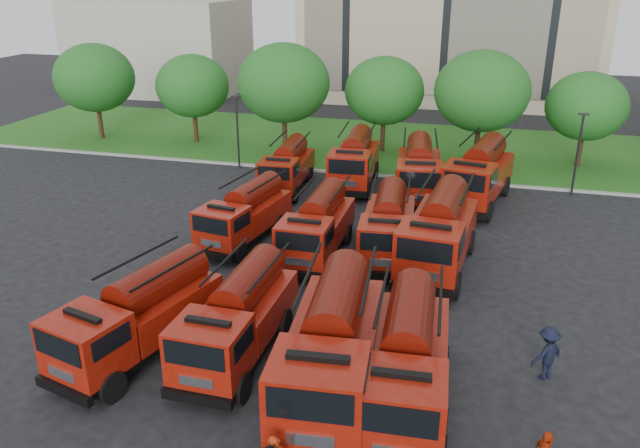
# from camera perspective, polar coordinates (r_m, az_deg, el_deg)

# --- Properties ---
(ground) EXTENTS (140.00, 140.00, 0.00)m
(ground) POSITION_cam_1_polar(r_m,az_deg,el_deg) (26.29, -0.92, -7.18)
(ground) COLOR black
(ground) RESTS_ON ground
(lawn) EXTENTS (70.00, 16.00, 0.12)m
(lawn) POSITION_cam_1_polar(r_m,az_deg,el_deg) (50.13, 7.21, 7.11)
(lawn) COLOR #215316
(lawn) RESTS_ON ground
(curb) EXTENTS (70.00, 0.30, 0.14)m
(curb) POSITION_cam_1_polar(r_m,az_deg,el_deg) (42.42, 5.65, 4.43)
(curb) COLOR gray
(curb) RESTS_ON ground
(side_building) EXTENTS (18.00, 12.00, 10.00)m
(side_building) POSITION_cam_1_polar(r_m,az_deg,el_deg) (75.78, -14.39, 15.47)
(side_building) COLOR #A7A394
(side_building) RESTS_ON ground
(tree_0) EXTENTS (6.30, 6.30, 7.70)m
(tree_0) POSITION_cam_1_polar(r_m,az_deg,el_deg) (54.04, -19.93, 12.46)
(tree_0) COLOR #382314
(tree_0) RESTS_ON ground
(tree_1) EXTENTS (5.71, 5.71, 6.98)m
(tree_1) POSITION_cam_1_polar(r_m,az_deg,el_deg) (50.95, -11.58, 12.26)
(tree_1) COLOR #382314
(tree_1) RESTS_ON ground
(tree_2) EXTENTS (6.72, 6.72, 8.22)m
(tree_2) POSITION_cam_1_polar(r_m,az_deg,el_deg) (46.45, -3.35, 12.75)
(tree_2) COLOR #382314
(tree_2) RESTS_ON ground
(tree_3) EXTENTS (5.88, 5.88, 7.19)m
(tree_3) POSITION_cam_1_polar(r_m,az_deg,el_deg) (47.35, 5.90, 12.02)
(tree_3) COLOR #382314
(tree_3) RESTS_ON ground
(tree_4) EXTENTS (6.55, 6.55, 8.01)m
(tree_4) POSITION_cam_1_polar(r_m,az_deg,el_deg) (45.21, 14.58, 11.66)
(tree_4) COLOR #382314
(tree_4) RESTS_ON ground
(tree_5) EXTENTS (5.46, 5.46, 6.68)m
(tree_5) POSITION_cam_1_polar(r_m,az_deg,el_deg) (46.84, 23.19, 9.86)
(tree_5) COLOR #382314
(tree_5) RESTS_ON ground
(lamp_post_0) EXTENTS (0.60, 0.25, 5.11)m
(lamp_post_0) POSITION_cam_1_polar(r_m,az_deg,el_deg) (43.65, -7.56, 8.70)
(lamp_post_0) COLOR black
(lamp_post_0) RESTS_ON ground
(lamp_post_1) EXTENTS (0.60, 0.25, 5.11)m
(lamp_post_1) POSITION_cam_1_polar(r_m,az_deg,el_deg) (40.91, 22.54, 6.30)
(lamp_post_1) COLOR black
(lamp_post_1) RESTS_ON ground
(fire_truck_0) EXTENTS (4.04, 7.28, 3.15)m
(fire_truck_0) POSITION_cam_1_polar(r_m,az_deg,el_deg) (23.18, -16.22, -7.98)
(fire_truck_0) COLOR black
(fire_truck_0) RESTS_ON ground
(fire_truck_1) EXTENTS (2.62, 6.86, 3.10)m
(fire_truck_1) POSITION_cam_1_polar(r_m,az_deg,el_deg) (22.37, -7.50, -8.44)
(fire_truck_1) COLOR black
(fire_truck_1) RESTS_ON ground
(fire_truck_2) EXTENTS (3.46, 8.13, 3.60)m
(fire_truck_2) POSITION_cam_1_polar(r_m,az_deg,el_deg) (20.21, 1.12, -11.02)
(fire_truck_2) COLOR black
(fire_truck_2) RESTS_ON ground
(fire_truck_3) EXTENTS (3.01, 7.41, 3.31)m
(fire_truck_3) POSITION_cam_1_polar(r_m,az_deg,el_deg) (19.92, 7.85, -12.30)
(fire_truck_3) COLOR black
(fire_truck_3) RESTS_ON ground
(fire_truck_4) EXTENTS (3.21, 6.72, 2.94)m
(fire_truck_4) POSITION_cam_1_polar(r_m,az_deg,el_deg) (31.78, -6.86, 0.94)
(fire_truck_4) COLOR black
(fire_truck_4) RESTS_ON ground
(fire_truck_5) EXTENTS (2.50, 6.75, 3.07)m
(fire_truck_5) POSITION_cam_1_polar(r_m,az_deg,el_deg) (29.88, -0.23, -0.16)
(fire_truck_5) COLOR black
(fire_truck_5) RESTS_ON ground
(fire_truck_6) EXTENTS (2.99, 7.02, 3.11)m
(fire_truck_6) POSITION_cam_1_polar(r_m,az_deg,el_deg) (30.03, 6.25, -0.14)
(fire_truck_6) COLOR black
(fire_truck_6) RESTS_ON ground
(fire_truck_7) EXTENTS (3.35, 7.93, 3.52)m
(fire_truck_7) POSITION_cam_1_polar(r_m,az_deg,el_deg) (29.14, 10.84, -0.68)
(fire_truck_7) COLOR black
(fire_truck_7) RESTS_ON ground
(fire_truck_8) EXTENTS (2.69, 6.61, 2.95)m
(fire_truck_8) POSITION_cam_1_polar(r_m,az_deg,el_deg) (39.38, -3.01, 5.27)
(fire_truck_8) COLOR black
(fire_truck_8) RESTS_ON ground
(fire_truck_9) EXTENTS (3.06, 7.41, 3.30)m
(fire_truck_9) POSITION_cam_1_polar(r_m,az_deg,el_deg) (40.14, 3.18, 5.85)
(fire_truck_9) COLOR black
(fire_truck_9) RESTS_ON ground
(fire_truck_10) EXTENTS (3.47, 7.79, 3.43)m
(fire_truck_10) POSITION_cam_1_polar(r_m,az_deg,el_deg) (38.06, 9.02, 4.80)
(fire_truck_10) COLOR black
(fire_truck_10) RESTS_ON ground
(fire_truck_11) EXTENTS (4.22, 8.26, 3.59)m
(fire_truck_11) POSITION_cam_1_polar(r_m,az_deg,el_deg) (37.99, 14.32, 4.47)
(fire_truck_11) COLOR black
(fire_truck_11) RESTS_ON ground
(firefighter_3) EXTENTS (1.36, 1.32, 1.94)m
(firefighter_3) POSITION_cam_1_polar(r_m,az_deg,el_deg) (23.20, 19.75, -13.04)
(firefighter_3) COLOR black
(firefighter_3) RESTS_ON ground
(firefighter_4) EXTENTS (0.89, 1.03, 1.77)m
(firefighter_4) POSITION_cam_1_polar(r_m,az_deg,el_deg) (29.60, -2.58, -3.68)
(firefighter_4) COLOR black
(firefighter_4) RESTS_ON ground
(firefighter_5) EXTENTS (1.82, 0.84, 1.93)m
(firefighter_5) POSITION_cam_1_polar(r_m,az_deg,el_deg) (27.26, 10.49, -6.46)
(firefighter_5) COLOR #B02C0D
(firefighter_5) RESTS_ON ground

